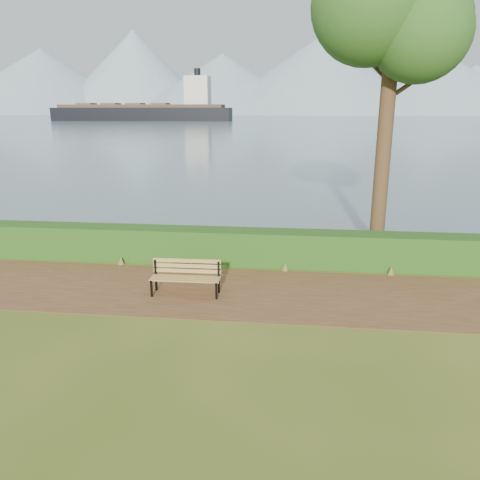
# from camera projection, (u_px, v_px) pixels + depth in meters

# --- Properties ---
(ground) EXTENTS (140.00, 140.00, 0.00)m
(ground) POSITION_uv_depth(u_px,v_px,m) (218.00, 296.00, 11.42)
(ground) COLOR #445518
(ground) RESTS_ON ground
(path) EXTENTS (40.00, 3.40, 0.01)m
(path) POSITION_uv_depth(u_px,v_px,m) (219.00, 291.00, 11.70)
(path) COLOR #4F331B
(path) RESTS_ON ground
(hedge) EXTENTS (32.00, 0.85, 1.00)m
(hedge) POSITION_uv_depth(u_px,v_px,m) (232.00, 246.00, 13.77)
(hedge) COLOR #174012
(hedge) RESTS_ON ground
(water) EXTENTS (700.00, 510.00, 0.00)m
(water) POSITION_uv_depth(u_px,v_px,m) (293.00, 117.00, 260.03)
(water) COLOR #486574
(water) RESTS_ON ground
(mountains) EXTENTS (585.00, 190.00, 70.00)m
(mountains) POSITION_uv_depth(u_px,v_px,m) (284.00, 80.00, 393.21)
(mountains) COLOR #8199AC
(mountains) RESTS_ON ground
(bench) EXTENTS (1.71, 0.53, 0.85)m
(bench) POSITION_uv_depth(u_px,v_px,m) (186.00, 275.00, 11.44)
(bench) COLOR black
(bench) RESTS_ON ground
(tree) EXTENTS (4.74, 4.31, 9.88)m
(tree) POSITION_uv_depth(u_px,v_px,m) (396.00, 1.00, 13.17)
(tree) COLOR #3A2617
(tree) RESTS_ON ground
(cargo_ship) EXTENTS (67.12, 10.68, 20.37)m
(cargo_ship) POSITION_uv_depth(u_px,v_px,m) (148.00, 113.00, 174.71)
(cargo_ship) COLOR black
(cargo_ship) RESTS_ON ground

